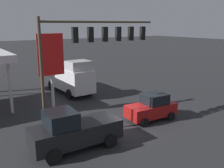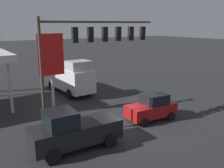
% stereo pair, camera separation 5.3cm
% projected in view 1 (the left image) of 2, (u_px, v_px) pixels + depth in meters
% --- Properties ---
extents(ground_plane, '(200.00, 200.00, 0.00)m').
position_uv_depth(ground_plane, '(127.00, 123.00, 18.11)').
color(ground_plane, '#262628').
extents(traffic_signal_assembly, '(8.73, 0.43, 7.45)m').
position_uv_depth(traffic_signal_assembly, '(95.00, 42.00, 16.74)').
color(traffic_signal_assembly, '#473828').
rests_on(traffic_signal_assembly, ground).
extents(price_sign, '(2.04, 0.27, 6.31)m').
position_uv_depth(price_sign, '(51.00, 58.00, 19.43)').
color(price_sign, '#B7B7BC').
rests_on(price_sign, ground).
extents(delivery_truck, '(2.76, 6.88, 3.58)m').
position_uv_depth(delivery_truck, '(70.00, 77.00, 25.78)').
color(delivery_truck, silver).
rests_on(delivery_truck, ground).
extents(hatchback_crossing, '(3.89, 2.14, 1.97)m').
position_uv_depth(hatchback_crossing, '(152.00, 107.00, 18.63)').
color(hatchback_crossing, maroon).
rests_on(hatchback_crossing, ground).
extents(pickup_parked, '(5.26, 2.39, 2.40)m').
position_uv_depth(pickup_parked, '(74.00, 130.00, 14.21)').
color(pickup_parked, black).
rests_on(pickup_parked, ground).
extents(fire_hydrant, '(0.24, 0.24, 0.88)m').
position_uv_depth(fire_hydrant, '(57.00, 148.00, 13.63)').
color(fire_hydrant, gold).
rests_on(fire_hydrant, ground).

